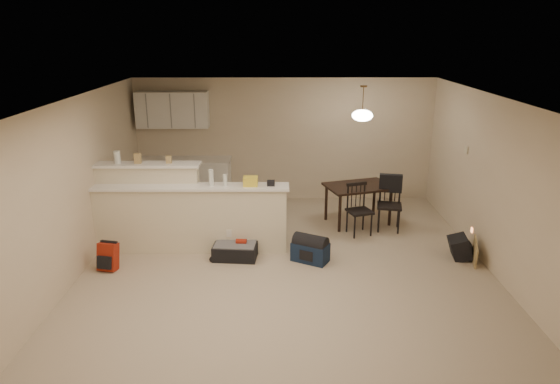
{
  "coord_description": "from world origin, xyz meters",
  "views": [
    {
      "loc": [
        -0.13,
        -6.47,
        3.38
      ],
      "look_at": [
        -0.1,
        0.7,
        1.05
      ],
      "focal_mm": 32.0,
      "sensor_mm": 36.0,
      "label": 1
    }
  ],
  "objects_px": {
    "dining_table": "(358,190)",
    "red_backpack": "(108,257)",
    "dining_chair_near": "(360,210)",
    "navy_duffel": "(310,252)",
    "dining_chair_far": "(390,204)",
    "suitcase": "(235,251)",
    "pendant_lamp": "(362,115)",
    "black_daypack": "(460,248)"
  },
  "relations": [
    {
      "from": "dining_table",
      "to": "suitcase",
      "type": "bearing_deg",
      "value": -162.18
    },
    {
      "from": "dining_chair_far",
      "to": "red_backpack",
      "type": "relative_size",
      "value": 2.34
    },
    {
      "from": "dining_chair_far",
      "to": "red_backpack",
      "type": "xyz_separation_m",
      "value": [
        -4.47,
        -1.53,
        -0.27
      ]
    },
    {
      "from": "pendant_lamp",
      "to": "red_backpack",
      "type": "xyz_separation_m",
      "value": [
        -3.97,
        -1.88,
        -1.79
      ]
    },
    {
      "from": "dining_chair_near",
      "to": "suitcase",
      "type": "distance_m",
      "value": 2.3
    },
    {
      "from": "dining_chair_near",
      "to": "red_backpack",
      "type": "height_order",
      "value": "dining_chair_near"
    },
    {
      "from": "dining_table",
      "to": "red_backpack",
      "type": "xyz_separation_m",
      "value": [
        -3.97,
        -1.88,
        -0.42
      ]
    },
    {
      "from": "dining_chair_near",
      "to": "navy_duffel",
      "type": "xyz_separation_m",
      "value": [
        -0.91,
        -1.06,
        -0.3
      ]
    },
    {
      "from": "red_backpack",
      "to": "pendant_lamp",
      "type": "bearing_deg",
      "value": 37.78
    },
    {
      "from": "dining_chair_near",
      "to": "navy_duffel",
      "type": "bearing_deg",
      "value": -148.75
    },
    {
      "from": "dining_chair_near",
      "to": "navy_duffel",
      "type": "distance_m",
      "value": 1.43
    },
    {
      "from": "pendant_lamp",
      "to": "dining_table",
      "type": "bearing_deg",
      "value": -116.57
    },
    {
      "from": "pendant_lamp",
      "to": "dining_chair_far",
      "type": "bearing_deg",
      "value": -35.46
    },
    {
      "from": "dining_chair_near",
      "to": "pendant_lamp",
      "type": "bearing_deg",
      "value": 66.03
    },
    {
      "from": "pendant_lamp",
      "to": "black_daypack",
      "type": "xyz_separation_m",
      "value": [
        1.37,
        -1.5,
        -1.82
      ]
    },
    {
      "from": "dining_chair_near",
      "to": "suitcase",
      "type": "height_order",
      "value": "dining_chair_near"
    },
    {
      "from": "dining_chair_near",
      "to": "black_daypack",
      "type": "height_order",
      "value": "dining_chair_near"
    },
    {
      "from": "dining_chair_near",
      "to": "navy_duffel",
      "type": "relative_size",
      "value": 1.65
    },
    {
      "from": "dining_chair_far",
      "to": "suitcase",
      "type": "xyz_separation_m",
      "value": [
        -2.62,
        -1.15,
        -0.36
      ]
    },
    {
      "from": "pendant_lamp",
      "to": "red_backpack",
      "type": "relative_size",
      "value": 1.52
    },
    {
      "from": "dining_table",
      "to": "black_daypack",
      "type": "bearing_deg",
      "value": -65.14
    },
    {
      "from": "pendant_lamp",
      "to": "suitcase",
      "type": "xyz_separation_m",
      "value": [
        -2.12,
        -1.5,
        -1.88
      ]
    },
    {
      "from": "suitcase",
      "to": "dining_table",
      "type": "bearing_deg",
      "value": 40.19
    },
    {
      "from": "navy_duffel",
      "to": "black_daypack",
      "type": "height_order",
      "value": "black_daypack"
    },
    {
      "from": "pendant_lamp",
      "to": "red_backpack",
      "type": "bearing_deg",
      "value": -154.6
    },
    {
      "from": "navy_duffel",
      "to": "dining_chair_far",
      "type": "bearing_deg",
      "value": 68.97
    },
    {
      "from": "suitcase",
      "to": "red_backpack",
      "type": "xyz_separation_m",
      "value": [
        -1.84,
        -0.38,
        0.09
      ]
    },
    {
      "from": "dining_chair_near",
      "to": "dining_chair_far",
      "type": "height_order",
      "value": "dining_chair_far"
    },
    {
      "from": "dining_table",
      "to": "red_backpack",
      "type": "relative_size",
      "value": 3.23
    },
    {
      "from": "dining_chair_far",
      "to": "suitcase",
      "type": "distance_m",
      "value": 2.88
    },
    {
      "from": "dining_chair_near",
      "to": "red_backpack",
      "type": "xyz_separation_m",
      "value": [
        -3.91,
        -1.33,
        -0.24
      ]
    },
    {
      "from": "red_backpack",
      "to": "navy_duffel",
      "type": "height_order",
      "value": "red_backpack"
    },
    {
      "from": "dining_table",
      "to": "black_daypack",
      "type": "xyz_separation_m",
      "value": [
        1.37,
        -1.5,
        -0.46
      ]
    },
    {
      "from": "dining_table",
      "to": "pendant_lamp",
      "type": "bearing_deg",
      "value": 46.01
    },
    {
      "from": "dining_table",
      "to": "navy_duffel",
      "type": "xyz_separation_m",
      "value": [
        -0.96,
        -1.62,
        -0.48
      ]
    },
    {
      "from": "dining_chair_far",
      "to": "suitcase",
      "type": "bearing_deg",
      "value": -145.21
    },
    {
      "from": "pendant_lamp",
      "to": "suitcase",
      "type": "distance_m",
      "value": 3.21
    },
    {
      "from": "navy_duffel",
      "to": "black_daypack",
      "type": "relative_size",
      "value": 1.43
    },
    {
      "from": "dining_table",
      "to": "suitcase",
      "type": "xyz_separation_m",
      "value": [
        -2.12,
        -1.5,
        -0.52
      ]
    },
    {
      "from": "red_backpack",
      "to": "black_daypack",
      "type": "relative_size",
      "value": 1.08
    },
    {
      "from": "dining_table",
      "to": "red_backpack",
      "type": "height_order",
      "value": "dining_table"
    },
    {
      "from": "suitcase",
      "to": "red_backpack",
      "type": "height_order",
      "value": "red_backpack"
    }
  ]
}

